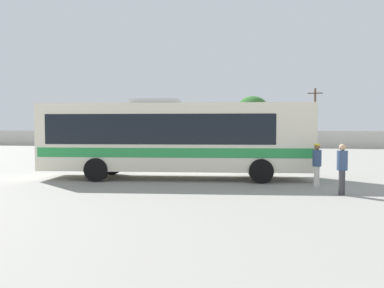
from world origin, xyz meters
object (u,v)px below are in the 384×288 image
at_px(attendant_by_bus_door, 317,162).
at_px(coach_bus_cream_green, 173,136).
at_px(parked_car_second_grey, 197,142).
at_px(utility_pole_near, 315,116).
at_px(roadside_tree_midleft, 174,116).
at_px(roadside_tree_midright, 252,110).
at_px(roadside_tree_left, 132,119).
at_px(passenger_waiting_on_apron, 342,166).
at_px(parked_car_leftmost_maroon, 147,142).
at_px(parked_car_third_maroon, 242,142).

bearing_deg(attendant_by_bus_door, coach_bus_cream_green, 167.47).
xyz_separation_m(parked_car_second_grey, utility_pole_near, (14.10, 5.34, 3.07)).
xyz_separation_m(attendant_by_bus_door, roadside_tree_midleft, (-14.14, 36.04, 3.23)).
bearing_deg(roadside_tree_midright, roadside_tree_left, 168.42).
bearing_deg(roadside_tree_midleft, roadside_tree_left, 175.41).
distance_m(coach_bus_cream_green, passenger_waiting_on_apron, 7.50).
bearing_deg(roadside_tree_midright, coach_bus_cream_green, -95.94).
bearing_deg(roadside_tree_left, roadside_tree_midleft, -4.59).
xyz_separation_m(passenger_waiting_on_apron, roadside_tree_midleft, (-14.72, 37.71, 3.20)).
bearing_deg(coach_bus_cream_green, roadside_tree_midleft, 102.90).
distance_m(utility_pole_near, roadside_tree_midleft, 19.31).
xyz_separation_m(coach_bus_cream_green, attendant_by_bus_door, (6.20, -1.38, -0.98)).
bearing_deg(coach_bus_cream_green, roadside_tree_left, 112.40).
bearing_deg(parked_car_leftmost_maroon, passenger_waiting_on_apron, -60.72).
xyz_separation_m(parked_car_leftmost_maroon, parked_car_second_grey, (5.93, 0.39, 0.02)).
bearing_deg(coach_bus_cream_green, parked_car_second_grey, 96.93).
distance_m(attendant_by_bus_door, parked_car_second_grey, 28.48).
height_order(coach_bus_cream_green, parked_car_leftmost_maroon, coach_bus_cream_green).
distance_m(parked_car_third_maroon, roadside_tree_midleft, 13.87).
relative_size(attendant_by_bus_door, roadside_tree_left, 0.33).
relative_size(coach_bus_cream_green, parked_car_third_maroon, 2.79).
bearing_deg(passenger_waiting_on_apron, coach_bus_cream_green, 155.79).
bearing_deg(coach_bus_cream_green, utility_pole_near, 70.40).
relative_size(attendant_by_bus_door, passenger_waiting_on_apron, 0.96).
bearing_deg(roadside_tree_left, parked_car_leftmost_maroon, -61.42).
xyz_separation_m(roadside_tree_left, roadside_tree_midleft, (6.56, -0.53, 0.52)).
distance_m(coach_bus_cream_green, roadside_tree_midleft, 35.63).
xyz_separation_m(attendant_by_bus_door, parked_car_second_grey, (-9.31, 26.91, -0.20)).
height_order(attendant_by_bus_door, parked_car_second_grey, attendant_by_bus_door).
distance_m(attendant_by_bus_door, roadside_tree_left, 42.11).
relative_size(parked_car_leftmost_maroon, parked_car_second_grey, 1.05).
bearing_deg(utility_pole_near, passenger_waiting_on_apron, -97.08).
height_order(passenger_waiting_on_apron, parked_car_second_grey, passenger_waiting_on_apron).
relative_size(passenger_waiting_on_apron, parked_car_second_grey, 0.40).
relative_size(attendant_by_bus_door, roadside_tree_midright, 0.26).
relative_size(parked_car_second_grey, roadside_tree_midleft, 0.73).
relative_size(roadside_tree_left, roadside_tree_midleft, 0.87).
distance_m(parked_car_third_maroon, utility_pole_near, 10.63).
relative_size(attendant_by_bus_door, parked_car_third_maroon, 0.39).
bearing_deg(roadside_tree_midright, parked_car_second_grey, -136.73).
height_order(parked_car_leftmost_maroon, parked_car_second_grey, parked_car_second_grey).
height_order(attendant_by_bus_door, roadside_tree_midright, roadside_tree_midright).
bearing_deg(attendant_by_bus_door, roadside_tree_midright, 95.07).
height_order(coach_bus_cream_green, roadside_tree_midleft, roadside_tree_midleft).
height_order(roadside_tree_left, roadside_tree_midright, roadside_tree_midright).
bearing_deg(parked_car_second_grey, parked_car_third_maroon, 3.03).
xyz_separation_m(roadside_tree_midleft, roadside_tree_midright, (11.22, -3.12, 0.54)).
bearing_deg(roadside_tree_midright, attendant_by_bus_door, -84.93).
bearing_deg(roadside_tree_midright, passenger_waiting_on_apron, -84.22).
bearing_deg(utility_pole_near, parked_car_second_grey, -159.26).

